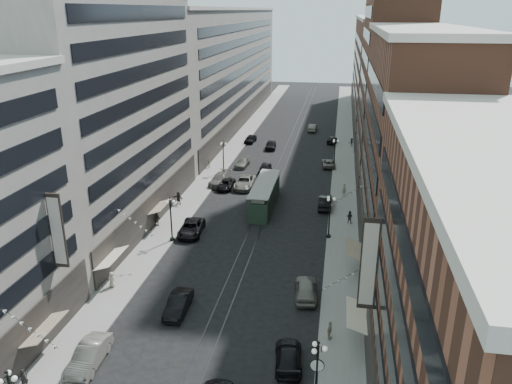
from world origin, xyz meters
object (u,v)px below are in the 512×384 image
Objects in this scene: car_9 at (250,139)px; car_13 at (271,145)px; car_extra_2 at (265,168)px; lamppost_se_far at (330,215)px; pedestrian_5 at (178,198)px; streetcar at (265,196)px; car_7 at (226,184)px; car_extra_0 at (245,182)px; pedestrian_9 at (352,142)px; car_3 at (288,357)px; pedestrian_8 at (344,189)px; lamppost_sw_mid at (223,155)px; car_12 at (332,140)px; lamppost_se_near at (317,372)px; car_1 at (89,355)px; lamppost_sw_far at (171,218)px; car_extra_1 at (220,179)px; pedestrian_1 at (112,280)px; pedestrian_0 at (24,379)px; car_4 at (306,289)px; car_10 at (325,202)px; pedestrian_6 at (209,163)px; pedestrian_7 at (349,217)px; car_8 at (242,163)px; pedestrian_4 at (330,330)px; car_2 at (191,228)px; car_11 at (329,163)px; pedestrian_2 at (157,219)px.

car_13 is (4.91, -4.41, 0.04)m from car_9.
lamppost_se_far is at bearing -64.17° from car_extra_2.
pedestrian_5 is (-3.70, -36.70, 0.29)m from car_9.
car_7 is (-7.09, 6.57, -0.95)m from streetcar.
car_extra_0 reaches higher than car_13.
pedestrian_5 is at bearing -118.36° from pedestrian_9.
car_3 is 41.55m from car_7.
pedestrian_8 reaches higher than car_13.
lamppost_sw_mid is 29.56m from car_12.
car_1 is at bearing 174.37° from lamppost_se_near.
lamppost_sw_far is 21.32m from car_extra_1.
pedestrian_0 is at bearing 112.77° from pedestrian_1.
car_13 is at bearing -83.50° from car_4.
pedestrian_6 is at bearing -36.20° from car_10.
pedestrian_8 is (-0.76, 10.42, 0.09)m from pedestrian_7.
car_8 is 22.97m from car_10.
lamppost_sw_mid is 4.35m from pedestrian_6.
lamppost_sw_far is 0.43× the size of streetcar.
car_7 is at bearing 83.82° from lamppost_sw_far.
car_13 is at bearing 32.44° from pedestrian_4.
lamppost_sw_mid reaches higher than car_13.
pedestrian_9 is 31.91m from car_extra_0.
car_3 is at bearing 92.10° from car_12.
car_1 is at bearing -84.28° from car_9.
pedestrian_8 reaches higher than pedestrian_0.
car_2 is 1.19× the size of car_8.
pedestrian_7 reaches higher than pedestrian_0.
car_11 is (16.64, 55.80, -0.19)m from car_1.
car_11 is (-0.96, 29.54, -2.42)m from lamppost_se_far.
pedestrian_7 is at bearing -106.07° from car_3.
pedestrian_8 is (1.01, 35.21, 0.08)m from pedestrian_4.
pedestrian_2 is at bearing -38.90° from car_4.
car_9 is at bearing 103.41° from streetcar.
car_extra_2 is at bearing 76.23° from lamppost_sw_far.
car_extra_0 is (-15.96, 11.64, -0.13)m from pedestrian_7.
pedestrian_6 is 0.28× the size of car_extra_1.
car_8 is at bearing 110.46° from streetcar.
car_4 is 23.50m from car_10.
car_1 is 1.03× the size of car_3.
car_2 is 50.78m from car_12.
lamppost_sw_mid reaches higher than pedestrian_2.
car_2 is at bearing -101.06° from car_extra_2.
car_1 reaches higher than car_extra_0.
pedestrian_2 is at bearing -89.54° from car_9.
pedestrian_2 is (-3.28, 3.76, -2.03)m from lamppost_sw_far.
pedestrian_1 is 22.08m from pedestrian_4.
streetcar reaches higher than pedestrian_0.
pedestrian_6 is at bearing -65.70° from pedestrian_1.
car_3 is (15.27, 2.59, -0.13)m from car_1.
pedestrian_1 is 32.47m from car_extra_0.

